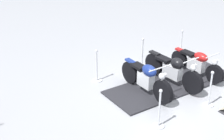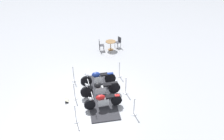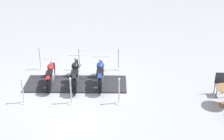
{
  "view_description": "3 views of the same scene",
  "coord_description": "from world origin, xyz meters",
  "px_view_note": "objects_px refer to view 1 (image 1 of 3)",
  "views": [
    {
      "loc": [
        9.49,
        0.34,
        4.98
      ],
      "look_at": [
        1.32,
        -1.61,
        0.94
      ],
      "focal_mm": 53.46,
      "sensor_mm": 36.0,
      "label": 1
    },
    {
      "loc": [
        -6.36,
        7.46,
        7.93
      ],
      "look_at": [
        0.57,
        -1.88,
        0.63
      ],
      "focal_mm": 33.78,
      "sensor_mm": 36.0,
      "label": 2
    },
    {
      "loc": [
        -6.87,
        -9.82,
        6.37
      ],
      "look_at": [
        0.69,
        -1.54,
        1.01
      ],
      "focal_mm": 50.23,
      "sensor_mm": 36.0,
      "label": 3
    }
  ],
  "objects_px": {
    "motorcycle_maroon": "(197,63)",
    "stanchion_left_front": "(97,71)",
    "motorcycle_black": "(173,70)",
    "stanchion_right_mid": "(209,94)",
    "stanchion_left_rear": "(181,48)",
    "motorcycle_navy": "(146,78)",
    "stanchion_left_mid": "(142,59)",
    "stanchion_right_front": "(159,115)"
  },
  "relations": [
    {
      "from": "motorcycle_black",
      "to": "stanchion_left_rear",
      "type": "bearing_deg",
      "value": 126.41
    },
    {
      "from": "motorcycle_navy",
      "to": "stanchion_left_front",
      "type": "height_order",
      "value": "stanchion_left_front"
    },
    {
      "from": "stanchion_right_mid",
      "to": "stanchion_left_rear",
      "type": "xyz_separation_m",
      "value": [
        -3.4,
        -0.95,
        -0.04
      ]
    },
    {
      "from": "stanchion_left_mid",
      "to": "stanchion_left_rear",
      "type": "bearing_deg",
      "value": 136.93
    },
    {
      "from": "motorcycle_black",
      "to": "stanchion_left_front",
      "type": "xyz_separation_m",
      "value": [
        0.29,
        -2.37,
        -0.18
      ]
    },
    {
      "from": "motorcycle_maroon",
      "to": "stanchion_right_mid",
      "type": "bearing_deg",
      "value": -39.14
    },
    {
      "from": "stanchion_right_front",
      "to": "stanchion_left_rear",
      "type": "bearing_deg",
      "value": 176.38
    },
    {
      "from": "stanchion_right_front",
      "to": "stanchion_left_front",
      "type": "bearing_deg",
      "value": -133.07
    },
    {
      "from": "motorcycle_navy",
      "to": "stanchion_right_front",
      "type": "relative_size",
      "value": 1.6
    },
    {
      "from": "stanchion_right_front",
      "to": "stanchion_right_mid",
      "type": "bearing_deg",
      "value": 136.93
    },
    {
      "from": "stanchion_right_mid",
      "to": "motorcycle_navy",
      "type": "bearing_deg",
      "value": -97.55
    },
    {
      "from": "stanchion_right_mid",
      "to": "stanchion_left_rear",
      "type": "distance_m",
      "value": 3.53
    },
    {
      "from": "motorcycle_black",
      "to": "stanchion_right_mid",
      "type": "height_order",
      "value": "motorcycle_black"
    },
    {
      "from": "stanchion_left_rear",
      "to": "stanchion_left_front",
      "type": "bearing_deg",
      "value": -43.07
    },
    {
      "from": "motorcycle_navy",
      "to": "motorcycle_maroon",
      "type": "distance_m",
      "value": 2.12
    },
    {
      "from": "stanchion_left_mid",
      "to": "stanchion_right_mid",
      "type": "bearing_deg",
      "value": 46.93
    },
    {
      "from": "stanchion_right_front",
      "to": "motorcycle_black",
      "type": "bearing_deg",
      "value": 175.87
    },
    {
      "from": "stanchion_left_front",
      "to": "stanchion_right_mid",
      "type": "bearing_deg",
      "value": 78.22
    },
    {
      "from": "motorcycle_black",
      "to": "motorcycle_maroon",
      "type": "distance_m",
      "value": 1.06
    },
    {
      "from": "motorcycle_maroon",
      "to": "stanchion_left_front",
      "type": "bearing_deg",
      "value": -121.53
    },
    {
      "from": "stanchion_right_mid",
      "to": "motorcycle_black",
      "type": "bearing_deg",
      "value": -133.13
    },
    {
      "from": "motorcycle_maroon",
      "to": "stanchion_left_front",
      "type": "distance_m",
      "value": 3.28
    },
    {
      "from": "motorcycle_maroon",
      "to": "stanchion_right_mid",
      "type": "height_order",
      "value": "stanchion_right_mid"
    },
    {
      "from": "motorcycle_navy",
      "to": "stanchion_right_front",
      "type": "bearing_deg",
      "value": -28.54
    },
    {
      "from": "stanchion_left_mid",
      "to": "stanchion_left_front",
      "type": "xyz_separation_m",
      "value": [
        1.34,
        -1.25,
        0.01
      ]
    },
    {
      "from": "motorcycle_navy",
      "to": "stanchion_left_rear",
      "type": "distance_m",
      "value": 3.28
    },
    {
      "from": "stanchion_right_front",
      "to": "motorcycle_maroon",
      "type": "bearing_deg",
      "value": 164.05
    },
    {
      "from": "stanchion_left_rear",
      "to": "stanchion_left_mid",
      "type": "bearing_deg",
      "value": -43.07
    },
    {
      "from": "motorcycle_navy",
      "to": "stanchion_right_mid",
      "type": "bearing_deg",
      "value": 34.64
    },
    {
      "from": "motorcycle_navy",
      "to": "motorcycle_black",
      "type": "distance_m",
      "value": 1.06
    },
    {
      "from": "stanchion_left_mid",
      "to": "motorcycle_maroon",
      "type": "bearing_deg",
      "value": 81.53
    },
    {
      "from": "stanchion_right_mid",
      "to": "stanchion_left_front",
      "type": "bearing_deg",
      "value": -101.78
    },
    {
      "from": "motorcycle_black",
      "to": "stanchion_right_front",
      "type": "xyz_separation_m",
      "value": [
        2.35,
        -0.17,
        -0.17
      ]
    },
    {
      "from": "stanchion_right_front",
      "to": "motorcycle_navy",
      "type": "bearing_deg",
      "value": -160.73
    },
    {
      "from": "motorcycle_black",
      "to": "stanchion_right_mid",
      "type": "bearing_deg",
      "value": -3.6
    },
    {
      "from": "motorcycle_black",
      "to": "stanchion_left_rear",
      "type": "xyz_separation_m",
      "value": [
        -2.39,
        0.13,
        -0.2
      ]
    },
    {
      "from": "motorcycle_black",
      "to": "motorcycle_maroon",
      "type": "bearing_deg",
      "value": 86.37
    },
    {
      "from": "motorcycle_black",
      "to": "motorcycle_maroon",
      "type": "relative_size",
      "value": 1.12
    },
    {
      "from": "stanchion_left_rear",
      "to": "motorcycle_black",
      "type": "bearing_deg",
      "value": -3.12
    },
    {
      "from": "motorcycle_maroon",
      "to": "stanchion_left_front",
      "type": "xyz_separation_m",
      "value": [
        1.06,
        -3.1,
        -0.14
      ]
    },
    {
      "from": "stanchion_left_rear",
      "to": "stanchion_right_front",
      "type": "height_order",
      "value": "stanchion_right_front"
    },
    {
      "from": "motorcycle_black",
      "to": "stanchion_left_mid",
      "type": "distance_m",
      "value": 1.55
    }
  ]
}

